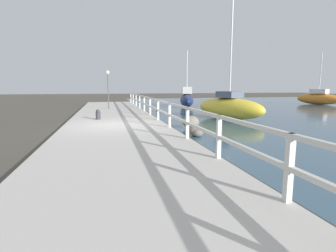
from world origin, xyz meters
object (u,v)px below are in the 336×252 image
object	(u,v)px
dock_lamp	(108,79)
sailboat_orange	(319,98)
mooring_bollard	(98,114)
sailboat_yellow	(229,107)
sailboat_navy	(187,99)

from	to	relation	value
dock_lamp	sailboat_orange	bearing A→B (deg)	7.74
mooring_bollard	dock_lamp	xyz separation A→B (m)	(0.62, 6.73, 2.00)
sailboat_orange	sailboat_yellow	world-z (taller)	sailboat_yellow
mooring_bollard	dock_lamp	world-z (taller)	dock_lamp
mooring_bollard	sailboat_yellow	distance (m)	7.67
mooring_bollard	dock_lamp	size ratio (longest dim) A/B	0.18
sailboat_navy	sailboat_yellow	world-z (taller)	sailboat_yellow
dock_lamp	sailboat_orange	distance (m)	22.44
dock_lamp	sailboat_yellow	distance (m)	9.64
mooring_bollard	sailboat_navy	world-z (taller)	sailboat_navy
sailboat_orange	sailboat_yellow	xyz separation A→B (m)	(-15.13, -9.35, 0.02)
dock_lamp	sailboat_orange	xyz separation A→B (m)	(22.16, 3.01, -1.82)
sailboat_navy	sailboat_yellow	distance (m)	9.63
dock_lamp	mooring_bollard	bearing A→B (deg)	-95.27
dock_lamp	sailboat_navy	world-z (taller)	sailboat_navy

